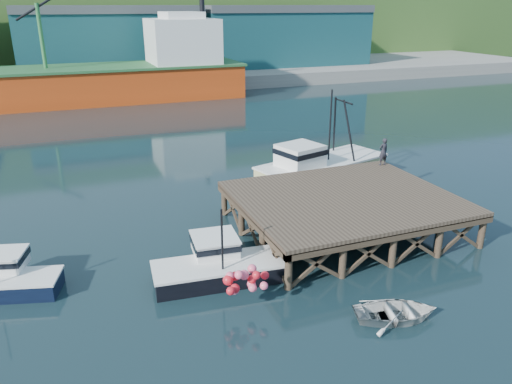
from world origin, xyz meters
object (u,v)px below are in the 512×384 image
trawler (320,165)px  dockworker (383,152)px  boat_navy (2,279)px  dinghy (396,312)px  boat_black (219,264)px

trawler → dockworker: size_ratio=5.79×
boat_navy → dockworker: bearing=26.2°
trawler → dockworker: 4.81m
trawler → dinghy: size_ratio=3.08×
dockworker → boat_navy: bearing=6.9°
trawler → dinghy: bearing=-123.4°
dockworker → trawler: bearing=-54.6°
boat_black → dockworker: size_ratio=3.50×
dinghy → dockworker: (7.92, 12.65, 2.69)m
boat_navy → trawler: size_ratio=0.51×
trawler → boat_black: bearing=-152.8°
boat_navy → dinghy: (15.36, -8.39, -0.29)m
boat_black → dinghy: boat_black is taller
boat_navy → dinghy: bearing=-12.9°
dinghy → boat_navy: bearing=77.2°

